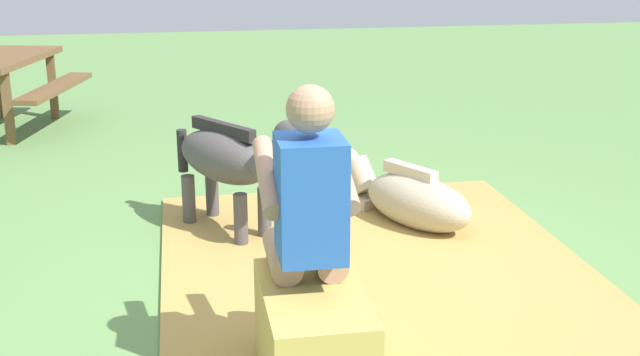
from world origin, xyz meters
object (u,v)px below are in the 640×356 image
Objects in this scene: picnic_bench at (2,74)px; hay_bale at (313,342)px; pony_lying at (407,197)px; person_seated at (307,218)px; pony_standing at (233,159)px.

hay_bale is at bearing -157.19° from picnic_bench.
hay_bale is 5.78m from picnic_bench.
pony_lying is at bearing -135.77° from picnic_bench.
picnic_bench is (5.16, 2.24, -0.18)m from person_seated.
pony_lying is (0.02, -1.19, -0.34)m from pony_standing.
hay_bale is 0.61× the size of pony_lying.
picnic_bench is (3.32, 3.24, 0.39)m from pony_lying.
person_seated reaches higher than picnic_bench.
pony_standing is 0.66× the size of picnic_bench.
person_seated is 1.83m from pony_standing.
pony_standing is at bearing 5.64° from hay_bale.
hay_bale is 0.54m from person_seated.
pony_standing is 0.91× the size of pony_lying.
pony_standing is at bearing 6.20° from person_seated.
picnic_bench is at bearing 23.48° from person_seated.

